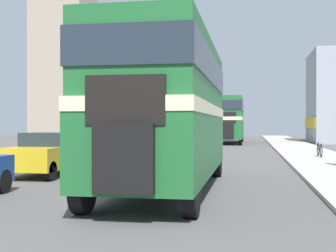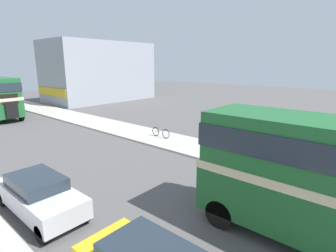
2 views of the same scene
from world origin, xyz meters
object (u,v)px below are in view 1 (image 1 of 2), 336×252
Objects in this scene: car_parked_mid at (51,153)px; bicycle_on_pavement at (320,150)px; double_decker_bus at (168,103)px; bus_distant at (230,117)px; car_parked_far at (104,146)px.

car_parked_mid is 14.39m from bicycle_on_pavement.
bus_distant reaches higher than double_decker_bus.
bicycle_on_pavement is (10.69, 3.42, -0.29)m from car_parked_far.
bus_distant is at bearing 79.73° from car_parked_mid.
car_parked_far is at bearing -162.24° from bicycle_on_pavement.
bicycle_on_pavement is (10.72, 9.60, -0.31)m from car_parked_mid.
double_decker_bus reaches higher than bicycle_on_pavement.
car_parked_far is at bearing 89.69° from car_parked_mid.
bicycle_on_pavement is (5.49, -19.25, -2.06)m from bus_distant.
bus_distant is 5.81× the size of bicycle_on_pavement.
double_decker_bus is 2.12× the size of car_parked_mid.
bus_distant is at bearing 89.37° from double_decker_bus.
double_decker_bus is 10.66m from car_parked_far.
bicycle_on_pavement is at bearing -74.06° from bus_distant.
double_decker_bus reaches higher than car_parked_mid.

